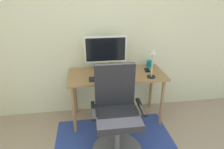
# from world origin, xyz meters

# --- Properties ---
(wall_back) EXTENTS (6.00, 0.10, 2.60)m
(wall_back) POSITION_xyz_m (0.00, 2.20, 1.30)
(wall_back) COLOR beige
(wall_back) RESTS_ON ground
(area_rug) EXTENTS (1.50, 1.19, 0.01)m
(area_rug) POSITION_xyz_m (0.11, 1.27, 0.00)
(area_rug) COLOR #2D4290
(area_rug) RESTS_ON ground
(desk) EXTENTS (1.32, 0.58, 0.73)m
(desk) POSITION_xyz_m (0.21, 1.84, 0.65)
(desk) COLOR #9B7044
(desk) RESTS_ON ground
(monitor) EXTENTS (0.58, 0.18, 0.49)m
(monitor) POSITION_xyz_m (0.08, 1.99, 1.02)
(monitor) COLOR #B2B2B7
(monitor) RESTS_ON desk
(keyboard) EXTENTS (0.43, 0.13, 0.02)m
(keyboard) POSITION_xyz_m (0.04, 1.68, 0.74)
(keyboard) COLOR black
(keyboard) RESTS_ON desk
(computer_mouse) EXTENTS (0.06, 0.10, 0.03)m
(computer_mouse) POSITION_xyz_m (0.33, 1.69, 0.75)
(computer_mouse) COLOR white
(computer_mouse) RESTS_ON desk
(coffee_cup) EXTENTS (0.08, 0.08, 0.10)m
(coffee_cup) POSITION_xyz_m (0.73, 2.03, 0.78)
(coffee_cup) COLOR #0D6D7F
(coffee_cup) RESTS_ON desk
(cell_phone) EXTENTS (0.09, 0.15, 0.01)m
(cell_phone) POSITION_xyz_m (0.66, 1.89, 0.74)
(cell_phone) COLOR black
(cell_phone) RESTS_ON desk
(desk_lamp) EXTENTS (0.11, 0.11, 0.38)m
(desk_lamp) POSITION_xyz_m (0.64, 1.66, 1.00)
(desk_lamp) COLOR black
(desk_lamp) RESTS_ON desk
(office_chair) EXTENTS (0.59, 0.59, 1.05)m
(office_chair) POSITION_xyz_m (0.11, 1.22, 0.42)
(office_chair) COLOR slate
(office_chair) RESTS_ON ground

